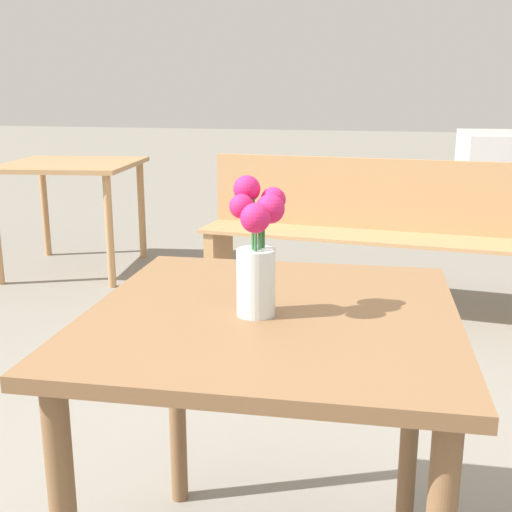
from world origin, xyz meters
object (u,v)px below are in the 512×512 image
at_px(flower_vase, 257,255).
at_px(table_back, 71,178).
at_px(bench_near, 375,228).
at_px(table_front, 272,360).

relative_size(flower_vase, table_back, 0.29).
height_order(flower_vase, bench_near, flower_vase).
relative_size(table_front, bench_near, 0.45).
xyz_separation_m(bench_near, table_back, (-2.06, 0.34, 0.17)).
bearing_deg(bench_near, flower_vase, -92.23).
relative_size(table_front, flower_vase, 3.01).
height_order(table_front, table_back, table_back).
bearing_deg(table_back, bench_near, -9.39).
bearing_deg(bench_near, table_back, 170.61).
height_order(table_front, flower_vase, flower_vase).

